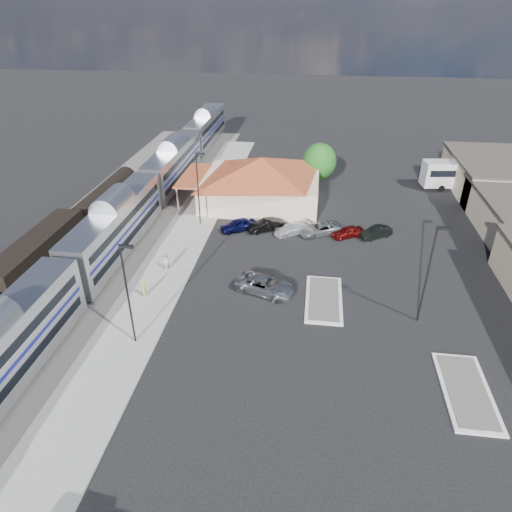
# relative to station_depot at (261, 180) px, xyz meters

# --- Properties ---
(ground) EXTENTS (280.00, 280.00, 0.00)m
(ground) POSITION_rel_station_depot_xyz_m (4.56, -24.00, -3.13)
(ground) COLOR black
(ground) RESTS_ON ground
(railbed) EXTENTS (16.00, 100.00, 0.12)m
(railbed) POSITION_rel_station_depot_xyz_m (-16.44, -16.00, -3.07)
(railbed) COLOR #4C4944
(railbed) RESTS_ON ground
(platform) EXTENTS (5.50, 92.00, 0.18)m
(platform) POSITION_rel_station_depot_xyz_m (-7.44, -18.00, -3.04)
(platform) COLOR gray
(platform) RESTS_ON ground
(passenger_train) EXTENTS (3.00, 104.00, 5.55)m
(passenger_train) POSITION_rel_station_depot_xyz_m (-13.44, -15.83, -0.26)
(passenger_train) COLOR silver
(passenger_train) RESTS_ON ground
(freight_cars) EXTENTS (2.80, 46.00, 4.00)m
(freight_cars) POSITION_rel_station_depot_xyz_m (-19.44, -21.10, -1.21)
(freight_cars) COLOR black
(freight_cars) RESTS_ON ground
(station_depot) EXTENTS (18.35, 12.24, 6.20)m
(station_depot) POSITION_rel_station_depot_xyz_m (0.00, 0.00, 0.00)
(station_depot) COLOR beige
(station_depot) RESTS_ON ground
(traffic_island_south) EXTENTS (3.30, 7.50, 0.21)m
(traffic_island_south) POSITION_rel_station_depot_xyz_m (8.56, -22.00, -3.03)
(traffic_island_south) COLOR silver
(traffic_island_south) RESTS_ON ground
(traffic_island_north) EXTENTS (3.30, 7.50, 0.21)m
(traffic_island_north) POSITION_rel_station_depot_xyz_m (18.56, -32.00, -3.03)
(traffic_island_north) COLOR silver
(traffic_island_north) RESTS_ON ground
(lamp_plat_s) EXTENTS (1.08, 0.25, 9.00)m
(lamp_plat_s) POSITION_rel_station_depot_xyz_m (-6.34, -30.00, 2.21)
(lamp_plat_s) COLOR black
(lamp_plat_s) RESTS_ON ground
(lamp_plat_n) EXTENTS (1.08, 0.25, 9.00)m
(lamp_plat_n) POSITION_rel_station_depot_xyz_m (-6.34, -8.00, 2.21)
(lamp_plat_n) COLOR black
(lamp_plat_n) RESTS_ON ground
(lamp_lot) EXTENTS (1.08, 0.25, 9.00)m
(lamp_lot) POSITION_rel_station_depot_xyz_m (16.66, -24.00, 2.21)
(lamp_lot) COLOR black
(lamp_lot) RESTS_ON ground
(tree_depot) EXTENTS (4.71, 4.71, 6.63)m
(tree_depot) POSITION_rel_station_depot_xyz_m (7.56, 6.00, 0.89)
(tree_depot) COLOR #382314
(tree_depot) RESTS_ON ground
(suv) EXTENTS (6.17, 4.32, 1.56)m
(suv) POSITION_rel_station_depot_xyz_m (3.07, -21.48, -2.35)
(suv) COLOR #93969A
(suv) RESTS_ON ground
(coach_bus) EXTENTS (12.72, 4.35, 4.00)m
(coach_bus) POSITION_rel_station_depot_xyz_m (28.56, 8.90, -0.83)
(coach_bus) COLOR white
(coach_bus) RESTS_ON ground
(person_a) EXTENTS (0.55, 0.73, 1.81)m
(person_a) POSITION_rel_station_depot_xyz_m (-7.80, -23.85, -2.05)
(person_a) COLOR #A2C43D
(person_a) RESTS_ON platform
(person_b) EXTENTS (1.00, 1.11, 1.86)m
(person_b) POSITION_rel_station_depot_xyz_m (-7.34, -18.87, -2.02)
(person_b) COLOR silver
(person_b) RESTS_ON platform
(parked_car_a) EXTENTS (4.58, 3.55, 1.46)m
(parked_car_a) POSITION_rel_station_depot_xyz_m (-1.61, -8.95, -2.40)
(parked_car_a) COLOR #0C0D3E
(parked_car_a) RESTS_ON ground
(parked_car_b) EXTENTS (4.51, 3.31, 1.42)m
(parked_car_b) POSITION_rel_station_depot_xyz_m (1.59, -8.65, -2.42)
(parked_car_b) COLOR black
(parked_car_b) RESTS_ON ground
(parked_car_c) EXTENTS (4.64, 3.92, 1.27)m
(parked_car_c) POSITION_rel_station_depot_xyz_m (4.79, -8.95, -2.49)
(parked_car_c) COLOR white
(parked_car_c) RESTS_ON ground
(parked_car_d) EXTENTS (5.37, 4.26, 1.36)m
(parked_car_d) POSITION_rel_station_depot_xyz_m (7.99, -8.65, -2.45)
(parked_car_d) COLOR gray
(parked_car_d) RESTS_ON ground
(parked_car_e) EXTENTS (4.03, 3.09, 1.28)m
(parked_car_e) POSITION_rel_station_depot_xyz_m (11.19, -8.95, -2.49)
(parked_car_e) COLOR maroon
(parked_car_e) RESTS_ON ground
(parked_car_f) EXTENTS (4.04, 3.29, 1.30)m
(parked_car_f) POSITION_rel_station_depot_xyz_m (14.39, -8.65, -2.48)
(parked_car_f) COLOR black
(parked_car_f) RESTS_ON ground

